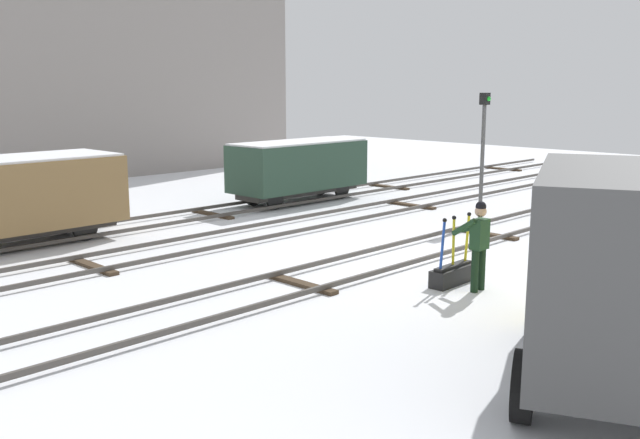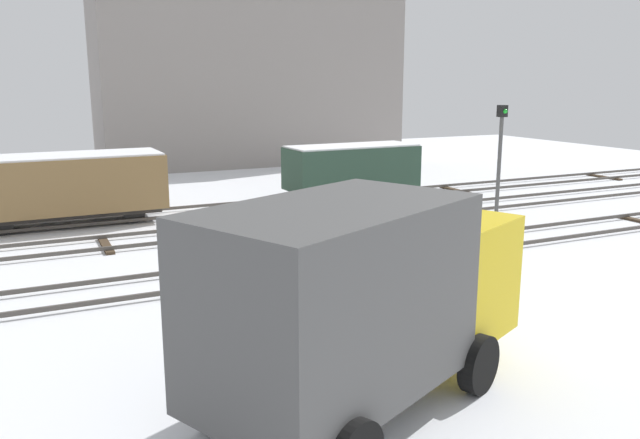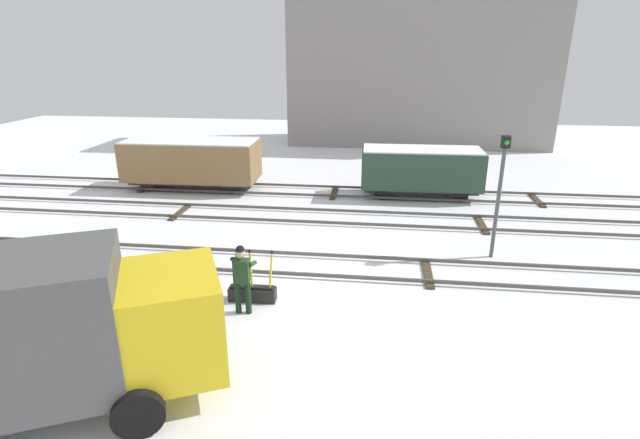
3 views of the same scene
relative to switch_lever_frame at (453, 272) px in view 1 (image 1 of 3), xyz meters
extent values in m
plane|color=white|center=(1.20, 2.14, -0.25)|extent=(60.00, 60.00, 0.00)
cube|color=#4C4742|center=(1.20, 1.42, -0.12)|extent=(44.00, 0.07, 0.10)
cube|color=#4C4742|center=(1.20, 2.86, -0.12)|extent=(44.00, 0.07, 0.10)
cube|color=#423323|center=(-2.32, 2.14, -0.21)|extent=(0.24, 1.94, 0.08)
cube|color=#423323|center=(4.72, 2.14, -0.21)|extent=(0.24, 1.94, 0.08)
cube|color=#423323|center=(11.76, 2.14, -0.21)|extent=(0.24, 1.94, 0.08)
cube|color=#4C4742|center=(1.20, 5.81, -0.12)|extent=(44.00, 0.07, 0.10)
cube|color=#4C4742|center=(1.20, 7.25, -0.12)|extent=(44.00, 0.07, 0.10)
cube|color=#423323|center=(-4.67, 6.53, -0.21)|extent=(0.24, 1.94, 0.08)
cube|color=#423323|center=(7.06, 6.53, -0.21)|extent=(0.24, 1.94, 0.08)
cube|color=#423323|center=(18.80, 6.53, -0.21)|extent=(0.24, 1.94, 0.08)
cube|color=#4C4742|center=(1.20, 9.21, -0.12)|extent=(44.00, 0.07, 0.10)
cube|color=#4C4742|center=(1.20, 10.65, -0.12)|extent=(44.00, 0.07, 0.10)
cube|color=#423323|center=(1.20, 9.93, -0.21)|extent=(0.24, 1.94, 0.08)
cube|color=#423323|center=(10.00, 9.93, -0.21)|extent=(0.24, 1.94, 0.08)
cube|color=#423323|center=(18.80, 9.93, -0.21)|extent=(0.24, 1.94, 0.08)
cube|color=black|center=(0.00, 0.00, -0.07)|extent=(1.25, 0.39, 0.36)
cube|color=black|center=(0.00, 0.00, 0.14)|extent=(1.12, 0.23, 0.06)
cylinder|color=#1E47B7|center=(-0.42, -0.01, 0.64)|extent=(0.16, 0.06, 1.05)
sphere|color=black|center=(-0.36, -0.01, 1.16)|extent=(0.09, 0.09, 0.09)
cylinder|color=yellow|center=(-0.01, 0.00, 0.64)|extent=(0.08, 0.06, 1.05)
sphere|color=black|center=(-0.02, 0.00, 1.16)|extent=(0.09, 0.09, 0.09)
cylinder|color=yellow|center=(0.51, 0.01, 0.64)|extent=(0.15, 0.06, 1.05)
sphere|color=black|center=(0.56, 0.01, 1.16)|extent=(0.09, 0.09, 0.09)
cylinder|color=black|center=(-0.20, -0.65, 0.18)|extent=(0.15, 0.15, 0.86)
cylinder|color=black|center=(0.06, -0.64, 0.18)|extent=(0.15, 0.15, 0.86)
cube|color=#1E3D23|center=(-0.07, -0.65, 0.92)|extent=(0.39, 0.25, 0.61)
sphere|color=tan|center=(-0.07, -0.65, 1.38)|extent=(0.23, 0.23, 0.23)
sphere|color=black|center=(-0.07, -0.65, 1.48)|extent=(0.21, 0.21, 0.21)
cylinder|color=#1E3D23|center=(-0.28, -0.42, 1.06)|extent=(0.12, 0.54, 0.42)
cylinder|color=#1E3D23|center=(0.14, -0.37, 0.99)|extent=(0.13, 0.58, 0.28)
cube|color=gold|center=(-0.64, -3.55, 1.25)|extent=(2.61, 2.70, 1.90)
cube|color=black|center=(0.18, -3.17, 1.59)|extent=(0.79, 1.64, 0.76)
cube|color=#4C4C4C|center=(-3.07, -4.68, 1.55)|extent=(4.43, 3.62, 2.49)
cylinder|color=black|center=(-1.67, -2.80, 0.20)|extent=(0.92, 0.61, 0.90)
cylinder|color=black|center=(-4.51, -4.12, 0.20)|extent=(0.92, 0.61, 0.90)
cylinder|color=#4C4C4C|center=(6.82, 3.66, 1.50)|extent=(0.12, 0.12, 3.50)
cube|color=black|center=(6.82, 3.66, 3.43)|extent=(0.24, 0.24, 0.36)
sphere|color=green|center=(6.82, 3.53, 3.43)|extent=(0.14, 0.14, 0.14)
cube|color=gray|center=(5.50, 22.86, 5.92)|extent=(16.77, 5.01, 12.33)
cube|color=#2D2B28|center=(4.98, 9.93, 0.15)|extent=(4.90, 1.28, 0.20)
cube|color=#284233|center=(4.98, 9.93, 1.05)|extent=(5.17, 2.08, 1.60)
cube|color=white|center=(4.98, 9.93, 1.88)|extent=(5.07, 1.99, 0.06)
cylinder|color=black|center=(3.33, 9.36, 0.10)|extent=(0.70, 0.11, 0.70)
cylinder|color=black|center=(3.31, 10.44, 0.10)|extent=(0.70, 0.11, 0.70)
cylinder|color=black|center=(6.66, 9.42, 0.10)|extent=(0.70, 0.11, 0.70)
cylinder|color=black|center=(6.64, 10.51, 0.10)|extent=(0.70, 0.11, 0.70)
cube|color=#2D2B28|center=(-5.39, 9.93, 0.15)|extent=(5.76, 1.47, 0.20)
cylinder|color=black|center=(-3.42, 9.34, 0.10)|extent=(0.70, 0.11, 0.70)
cylinder|color=black|center=(-3.44, 10.59, 0.10)|extent=(0.70, 0.11, 0.70)
camera|label=1|loc=(-11.99, -8.06, 3.82)|focal=39.55mm
camera|label=2|loc=(-6.64, -11.80, 4.33)|focal=35.81mm
camera|label=3|loc=(3.16, -11.04, 6.12)|focal=27.27mm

